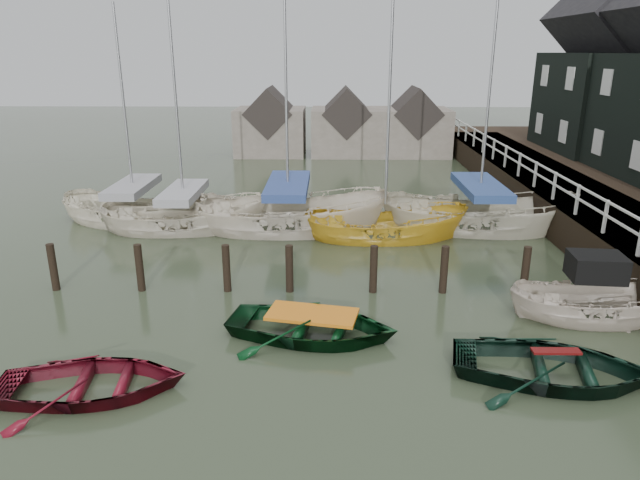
{
  "coord_description": "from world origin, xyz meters",
  "views": [
    {
      "loc": [
        -0.06,
        -12.14,
        6.61
      ],
      "look_at": [
        -0.33,
        3.5,
        1.4
      ],
      "focal_mm": 32.0,
      "sensor_mm": 36.0,
      "label": 1
    }
  ],
  "objects_px": {
    "rowboat_dkgreen": "(552,379)",
    "sailboat_c": "(384,237)",
    "sailboat_d": "(477,228)",
    "sailboat_e": "(136,222)",
    "motorboat": "(592,316)",
    "sailboat_a": "(186,228)",
    "sailboat_b": "(289,228)",
    "rowboat_red": "(93,393)",
    "rowboat_green": "(312,337)"
  },
  "relations": [
    {
      "from": "motorboat",
      "to": "sailboat_b",
      "type": "relative_size",
      "value": 0.37
    },
    {
      "from": "motorboat",
      "to": "sailboat_c",
      "type": "xyz_separation_m",
      "value": [
        -4.75,
        6.74,
        -0.08
      ]
    },
    {
      "from": "sailboat_d",
      "to": "sailboat_e",
      "type": "xyz_separation_m",
      "value": [
        -13.53,
        0.56,
        -0.0
      ]
    },
    {
      "from": "rowboat_green",
      "to": "sailboat_c",
      "type": "xyz_separation_m",
      "value": [
        2.44,
        7.78,
        0.01
      ]
    },
    {
      "from": "motorboat",
      "to": "sailboat_c",
      "type": "distance_m",
      "value": 8.25
    },
    {
      "from": "rowboat_dkgreen",
      "to": "sailboat_a",
      "type": "distance_m",
      "value": 14.7
    },
    {
      "from": "rowboat_red",
      "to": "rowboat_green",
      "type": "relative_size",
      "value": 0.9
    },
    {
      "from": "sailboat_a",
      "to": "sailboat_c",
      "type": "xyz_separation_m",
      "value": [
        7.63,
        -0.89,
        -0.05
      ]
    },
    {
      "from": "sailboat_a",
      "to": "sailboat_d",
      "type": "height_order",
      "value": "sailboat_d"
    },
    {
      "from": "sailboat_e",
      "to": "sailboat_d",
      "type": "bearing_deg",
      "value": -74.74
    },
    {
      "from": "sailboat_a",
      "to": "sailboat_e",
      "type": "distance_m",
      "value": 2.32
    },
    {
      "from": "rowboat_green",
      "to": "sailboat_d",
      "type": "relative_size",
      "value": 0.34
    },
    {
      "from": "rowboat_red",
      "to": "rowboat_dkgreen",
      "type": "relative_size",
      "value": 0.9
    },
    {
      "from": "sailboat_b",
      "to": "rowboat_red",
      "type": "bearing_deg",
      "value": 164.03
    },
    {
      "from": "rowboat_green",
      "to": "rowboat_red",
      "type": "bearing_deg",
      "value": 131.1
    },
    {
      "from": "motorboat",
      "to": "sailboat_d",
      "type": "height_order",
      "value": "sailboat_d"
    },
    {
      "from": "sailboat_a",
      "to": "sailboat_e",
      "type": "height_order",
      "value": "sailboat_a"
    },
    {
      "from": "sailboat_a",
      "to": "sailboat_d",
      "type": "bearing_deg",
      "value": -94.1
    },
    {
      "from": "sailboat_b",
      "to": "rowboat_green",
      "type": "bearing_deg",
      "value": -172.25
    },
    {
      "from": "rowboat_dkgreen",
      "to": "motorboat",
      "type": "relative_size",
      "value": 0.95
    },
    {
      "from": "sailboat_d",
      "to": "rowboat_dkgreen",
      "type": "bearing_deg",
      "value": -176.54
    },
    {
      "from": "rowboat_red",
      "to": "sailboat_c",
      "type": "distance_m",
      "value": 12.32
    },
    {
      "from": "rowboat_red",
      "to": "sailboat_b",
      "type": "bearing_deg",
      "value": -23.06
    },
    {
      "from": "rowboat_green",
      "to": "sailboat_d",
      "type": "height_order",
      "value": "sailboat_d"
    },
    {
      "from": "motorboat",
      "to": "sailboat_e",
      "type": "distance_m",
      "value": 16.81
    },
    {
      "from": "rowboat_dkgreen",
      "to": "sailboat_e",
      "type": "xyz_separation_m",
      "value": [
        -12.52,
        11.22,
        0.06
      ]
    },
    {
      "from": "rowboat_dkgreen",
      "to": "motorboat",
      "type": "distance_m",
      "value": 3.49
    },
    {
      "from": "rowboat_green",
      "to": "sailboat_d",
      "type": "distance_m",
      "value": 10.8
    },
    {
      "from": "sailboat_c",
      "to": "sailboat_d",
      "type": "relative_size",
      "value": 0.85
    },
    {
      "from": "sailboat_c",
      "to": "motorboat",
      "type": "bearing_deg",
      "value": -145.83
    },
    {
      "from": "rowboat_dkgreen",
      "to": "sailboat_c",
      "type": "relative_size",
      "value": 0.4
    },
    {
      "from": "rowboat_green",
      "to": "sailboat_e",
      "type": "bearing_deg",
      "value": 49.54
    },
    {
      "from": "motorboat",
      "to": "sailboat_b",
      "type": "distance_m",
      "value": 11.34
    },
    {
      "from": "sailboat_d",
      "to": "sailboat_e",
      "type": "distance_m",
      "value": 13.54
    },
    {
      "from": "rowboat_dkgreen",
      "to": "sailboat_b",
      "type": "relative_size",
      "value": 0.35
    },
    {
      "from": "sailboat_a",
      "to": "sailboat_e",
      "type": "bearing_deg",
      "value": 65.4
    },
    {
      "from": "rowboat_red",
      "to": "rowboat_dkgreen",
      "type": "bearing_deg",
      "value": -92.9
    },
    {
      "from": "rowboat_red",
      "to": "motorboat",
      "type": "height_order",
      "value": "motorboat"
    },
    {
      "from": "sailboat_c",
      "to": "sailboat_e",
      "type": "relative_size",
      "value": 1.1
    },
    {
      "from": "rowboat_red",
      "to": "sailboat_e",
      "type": "xyz_separation_m",
      "value": [
        -3.0,
        11.92,
        0.06
      ]
    },
    {
      "from": "motorboat",
      "to": "rowboat_green",
      "type": "bearing_deg",
      "value": 102.98
    },
    {
      "from": "sailboat_a",
      "to": "sailboat_e",
      "type": "relative_size",
      "value": 1.2
    },
    {
      "from": "rowboat_dkgreen",
      "to": "sailboat_b",
      "type": "xyz_separation_m",
      "value": [
        -6.33,
        10.47,
        0.06
      ]
    },
    {
      "from": "rowboat_green",
      "to": "rowboat_dkgreen",
      "type": "bearing_deg",
      "value": -97.61
    },
    {
      "from": "rowboat_red",
      "to": "rowboat_green",
      "type": "distance_m",
      "value": 5.03
    },
    {
      "from": "rowboat_dkgreen",
      "to": "sailboat_a",
      "type": "relative_size",
      "value": 0.36
    },
    {
      "from": "sailboat_b",
      "to": "sailboat_e",
      "type": "xyz_separation_m",
      "value": [
        -6.19,
        0.75,
        0.0
      ]
    },
    {
      "from": "rowboat_green",
      "to": "sailboat_e",
      "type": "height_order",
      "value": "sailboat_e"
    },
    {
      "from": "rowboat_green",
      "to": "motorboat",
      "type": "height_order",
      "value": "motorboat"
    },
    {
      "from": "rowboat_green",
      "to": "sailboat_d",
      "type": "xyz_separation_m",
      "value": [
        6.15,
        8.88,
        0.06
      ]
    }
  ]
}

